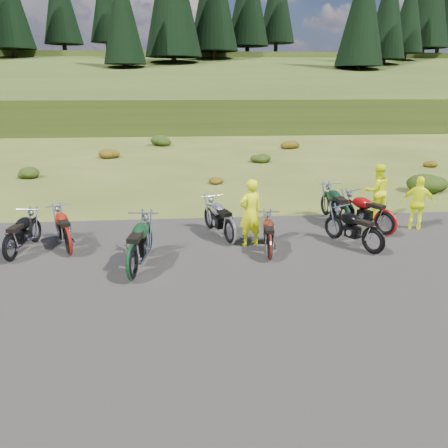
{
  "coord_description": "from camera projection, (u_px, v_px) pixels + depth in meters",
  "views": [
    {
      "loc": [
        -1.6,
        -9.69,
        4.22
      ],
      "look_at": [
        -0.69,
        0.88,
        0.81
      ],
      "focal_mm": 35.0,
      "sensor_mm": 36.0,
      "label": 1
    }
  ],
  "objects": [
    {
      "name": "ground",
      "position": [
        255.0,
        266.0,
        10.62
      ],
      "size": [
        300.0,
        300.0,
        0.0
      ],
      "primitive_type": "plane",
      "color": "#3E4918",
      "rests_on": "ground"
    },
    {
      "name": "gravel_pad",
      "position": [
        271.0,
        305.0,
        8.72
      ],
      "size": [
        20.0,
        12.0,
        0.04
      ],
      "primitive_type": "cube",
      "color": "black",
      "rests_on": "ground"
    },
    {
      "name": "hill_slope",
      "position": [
        198.0,
        117.0,
        58.03
      ],
      "size": [
        300.0,
        45.97,
        9.37
      ],
      "primitive_type": null,
      "rotation": [
        0.14,
        0.0,
        0.0
      ],
      "color": "#304115",
      "rests_on": "ground"
    },
    {
      "name": "hill_plateau",
      "position": [
        191.0,
        101.0,
        114.93
      ],
      "size": [
        300.0,
        90.0,
        9.17
      ],
      "primitive_type": "cube",
      "color": "#304115",
      "rests_on": "ground"
    },
    {
      "name": "conifer_20",
      "position": [
        104.0,
        2.0,
        75.1
      ],
      "size": [
        5.72,
        5.72,
        15.0
      ],
      "color": "black",
      "rests_on": "ground"
    },
    {
      "name": "conifer_21",
      "position": [
        122.0,
        12.0,
        53.44
      ],
      "size": [
        5.28,
        5.28,
        14.0
      ],
      "color": "black",
      "rests_on": "ground"
    },
    {
      "name": "conifer_26",
      "position": [
        363.0,
        7.0,
        54.7
      ],
      "size": [
        6.16,
        6.16,
        16.0
      ],
      "color": "black",
      "rests_on": "ground"
    },
    {
      "name": "conifer_27",
      "position": [
        389.0,
        9.0,
        60.67
      ],
      "size": [
        5.72,
        5.72,
        15.0
      ],
      "color": "black",
      "rests_on": "ground"
    },
    {
      "name": "conifer_28",
      "position": [
        410.0,
        11.0,
        66.64
      ],
      "size": [
        5.28,
        5.28,
        14.0
      ],
      "color": "black",
      "rests_on": "ground"
    },
    {
      "name": "shrub_1",
      "position": [
        27.0,
        171.0,
        20.49
      ],
      "size": [
        1.03,
        1.03,
        0.61
      ],
      "primitive_type": "ellipsoid",
      "color": "black",
      "rests_on": "ground"
    },
    {
      "name": "shrub_2",
      "position": [
        108.0,
        152.0,
        25.73
      ],
      "size": [
        1.3,
        1.3,
        0.77
      ],
      "primitive_type": "ellipsoid",
      "color": "brown",
      "rests_on": "ground"
    },
    {
      "name": "shrub_3",
      "position": [
        162.0,
        139.0,
        30.97
      ],
      "size": [
        1.56,
        1.56,
        0.92
      ],
      "primitive_type": "ellipsoid",
      "color": "black",
      "rests_on": "ground"
    },
    {
      "name": "shrub_4",
      "position": [
        214.0,
        179.0,
        19.24
      ],
      "size": [
        0.77,
        0.77,
        0.45
      ],
      "primitive_type": "ellipsoid",
      "color": "brown",
      "rests_on": "ground"
    },
    {
      "name": "shrub_5",
      "position": [
        260.0,
        157.0,
        24.48
      ],
      "size": [
        1.03,
        1.03,
        0.61
      ],
      "primitive_type": "ellipsoid",
      "color": "black",
      "rests_on": "ground"
    },
    {
      "name": "shrub_6",
      "position": [
        289.0,
        143.0,
        29.72
      ],
      "size": [
        1.3,
        1.3,
        0.77
      ],
      "primitive_type": "ellipsoid",
      "color": "brown",
      "rests_on": "ground"
    },
    {
      "name": "shrub_7",
      "position": [
        429.0,
        180.0,
        17.89
      ],
      "size": [
        1.56,
        1.56,
        0.92
      ],
      "primitive_type": "ellipsoid",
      "color": "black",
      "rests_on": "ground"
    },
    {
      "name": "shrub_8",
      "position": [
        428.0,
        162.0,
        23.22
      ],
      "size": [
        0.77,
        0.77,
        0.45
      ],
      "primitive_type": "ellipsoid",
      "color": "brown",
      "rests_on": "ground"
    },
    {
      "name": "motorcycle_0",
      "position": [
        13.0,
        262.0,
        10.84
      ],
      "size": [
        0.92,
        2.07,
        1.05
      ],
      "primitive_type": null,
      "rotation": [
        0.0,
        0.0,
        1.44
      ],
      "color": "black",
      "rests_on": "ground"
    },
    {
      "name": "motorcycle_1",
      "position": [
        70.0,
        256.0,
        11.24
      ],
      "size": [
        1.45,
        2.16,
        1.08
      ],
      "primitive_type": null,
      "rotation": [
        0.0,
        0.0,
        1.98
      ],
      "color": "#9F160B",
      "rests_on": "ground"
    },
    {
      "name": "motorcycle_2",
      "position": [
        133.0,
        281.0,
        9.82
      ],
      "size": [
        1.09,
        2.41,
        1.22
      ],
      "primitive_type": null,
      "rotation": [
        0.0,
        0.0,
        1.43
      ],
      "color": "#0E3317",
      "rests_on": "ground"
    },
    {
      "name": "motorcycle_3",
      "position": [
        230.0,
        245.0,
        11.99
      ],
      "size": [
        1.39,
        2.26,
        1.12
      ],
      "primitive_type": null,
      "rotation": [
        0.0,
        0.0,
        1.91
      ],
      "color": "silver",
      "rests_on": "ground"
    },
    {
      "name": "motorcycle_4",
      "position": [
        269.0,
        261.0,
        10.93
      ],
      "size": [
        0.84,
        1.93,
        0.98
      ],
      "primitive_type": null,
      "rotation": [
        0.0,
        0.0,
        1.45
      ],
      "color": "#56180E",
      "rests_on": "ground"
    },
    {
      "name": "motorcycle_5",
      "position": [
        372.0,
        255.0,
        11.32
      ],
      "size": [
        1.56,
        2.1,
        1.06
      ],
      "primitive_type": null,
      "rotation": [
        0.0,
        0.0,
        2.07
      ],
      "color": "black",
      "rests_on": "ground"
    },
    {
      "name": "motorcycle_6",
      "position": [
        384.0,
        236.0,
        12.67
      ],
      "size": [
        1.71,
        2.25,
        1.14
      ],
      "primitive_type": null,
      "rotation": [
        0.0,
        0.0,
        2.09
      ],
      "color": "maroon",
      "rests_on": "ground"
    },
    {
      "name": "motorcycle_7",
      "position": [
        343.0,
        231.0,
        13.15
      ],
      "size": [
        0.88,
        2.31,
        1.19
      ],
      "primitive_type": null,
      "rotation": [
        0.0,
        0.0,
        1.63
      ],
      "color": "black",
      "rests_on": "ground"
    },
    {
      "name": "person_middle",
      "position": [
        250.0,
        214.0,
        11.64
      ],
      "size": [
        0.79,
        0.67,
        1.83
      ],
      "primitive_type": "imported",
      "rotation": [
        0.0,
        0.0,
        3.56
      ],
      "color": "#D8E50C",
      "rests_on": "ground"
    },
    {
      "name": "person_right_a",
      "position": [
        376.0,
        192.0,
        14.2
      ],
      "size": [
        0.92,
        0.76,
        1.76
      ],
      "primitive_type": "imported",
      "rotation": [
        0.0,
        0.0,
        3.26
      ],
      "color": "#D8E50C",
      "rests_on": "ground"
    },
    {
      "name": "person_right_b",
      "position": [
        418.0,
        204.0,
        13.0
      ],
      "size": [
        1.02,
        0.8,
        1.62
      ],
      "primitive_type": "imported",
      "rotation": [
        0.0,
        0.0,
        2.65
      ],
      "color": "#D8E50C",
      "rests_on": "ground"
    }
  ]
}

